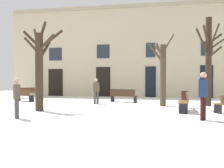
% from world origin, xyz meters
% --- Properties ---
extents(ground_plane, '(35.14, 35.14, 0.00)m').
position_xyz_m(ground_plane, '(0.00, 0.00, 0.00)').
color(ground_plane, white).
extents(building_facade, '(21.96, 0.60, 8.23)m').
position_xyz_m(building_facade, '(-0.01, 9.68, 4.16)').
color(building_facade, beige).
rests_on(building_facade, ground).
extents(tree_foreground, '(1.58, 1.26, 4.19)m').
position_xyz_m(tree_foreground, '(2.83, 2.80, 1.96)').
color(tree_foreground, '#4C3D2D').
rests_on(tree_foreground, ground).
extents(tree_left_of_center, '(2.14, 1.23, 4.59)m').
position_xyz_m(tree_left_of_center, '(-3.22, -0.39, 2.27)').
color(tree_left_of_center, '#382B1E').
rests_on(tree_left_of_center, ground).
extents(tree_right_of_center, '(1.91, 1.74, 5.14)m').
position_xyz_m(tree_right_of_center, '(5.46, 3.20, 2.75)').
color(tree_right_of_center, '#382B1E').
rests_on(tree_right_of_center, ground).
extents(litter_bin, '(0.39, 0.39, 0.85)m').
position_xyz_m(litter_bin, '(4.12, 3.27, 0.43)').
color(litter_bin, '#4C1E19').
rests_on(litter_bin, ground).
extents(bench_facing_shops, '(1.76, 1.14, 0.85)m').
position_xyz_m(bench_facing_shops, '(-6.74, 4.03, 0.45)').
color(bench_facing_shops, '#51331E').
rests_on(bench_facing_shops, ground).
extents(bench_by_litter_bin, '(0.62, 1.62, 0.89)m').
position_xyz_m(bench_by_litter_bin, '(3.77, 0.51, 0.46)').
color(bench_by_litter_bin, brown).
rests_on(bench_by_litter_bin, ground).
extents(bench_far_corner, '(1.76, 1.33, 0.89)m').
position_xyz_m(bench_far_corner, '(-7.79, 6.55, 0.47)').
color(bench_far_corner, '#51331E').
rests_on(bench_far_corner, ground).
extents(bench_back_to_back_left, '(1.93, 1.08, 0.89)m').
position_xyz_m(bench_back_to_back_left, '(0.28, 4.61, 0.46)').
color(bench_back_to_back_left, '#3D2819').
rests_on(bench_back_to_back_left, ground).
extents(person_near_bench, '(0.38, 0.44, 1.83)m').
position_xyz_m(person_near_bench, '(4.18, -1.79, 1.03)').
color(person_near_bench, '#350F0F').
rests_on(person_near_bench, ground).
extents(person_by_shop_door, '(0.44, 0.35, 1.61)m').
position_xyz_m(person_by_shop_door, '(-1.24, 3.14, 0.89)').
color(person_by_shop_door, '#403D3A').
rests_on(person_by_shop_door, ground).
extents(person_crossing_plaza, '(0.42, 0.43, 1.60)m').
position_xyz_m(person_crossing_plaza, '(-3.02, -2.68, 0.88)').
color(person_crossing_plaza, '#403D3A').
rests_on(person_crossing_plaza, ground).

